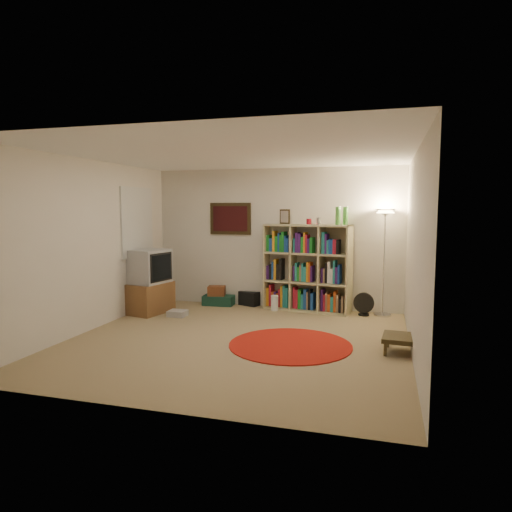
{
  "coord_description": "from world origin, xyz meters",
  "views": [
    {
      "loc": [
        1.89,
        -5.74,
        1.79
      ],
      "look_at": [
        0.1,
        0.6,
        1.1
      ],
      "focal_mm": 32.0,
      "sensor_mm": 36.0,
      "label": 1
    }
  ],
  "objects": [
    {
      "name": "wicker_basket",
      "position": [
        -1.07,
        2.07,
        0.27
      ],
      "size": [
        0.35,
        0.28,
        0.18
      ],
      "rotation": [
        0.0,
        0.0,
        0.2
      ],
      "color": "#5B2A16",
      "rests_on": "suitcase"
    },
    {
      "name": "tv_stand",
      "position": [
        -1.96,
        1.19,
        0.53
      ],
      "size": [
        0.67,
        0.84,
        1.09
      ],
      "rotation": [
        0.0,
        0.0,
        -0.21
      ],
      "color": "brown",
      "rests_on": "ground"
    },
    {
      "name": "red_rug",
      "position": [
        0.74,
        -0.01,
        0.01
      ],
      "size": [
        1.62,
        1.62,
        0.01
      ],
      "color": "#96130A",
      "rests_on": "ground"
    },
    {
      "name": "floor_lamp",
      "position": [
        1.9,
        2.05,
        1.48
      ],
      "size": [
        0.42,
        0.42,
        1.78
      ],
      "rotation": [
        0.0,
        0.0,
        -0.25
      ],
      "color": "silver",
      "rests_on": "ground"
    },
    {
      "name": "paper_towel",
      "position": [
        0.06,
        1.93,
        0.13
      ],
      "size": [
        0.17,
        0.17,
        0.27
      ],
      "rotation": [
        0.0,
        0.0,
        0.38
      ],
      "color": "white",
      "rests_on": "ground"
    },
    {
      "name": "floor_fan",
      "position": [
        1.59,
        1.96,
        0.2
      ],
      "size": [
        0.34,
        0.19,
        0.39
      ],
      "rotation": [
        0.0,
        0.0,
        -0.07
      ],
      "color": "black",
      "rests_on": "ground"
    },
    {
      "name": "duffel_bag",
      "position": [
        -0.47,
        2.27,
        0.13
      ],
      "size": [
        0.46,
        0.42,
        0.26
      ],
      "rotation": [
        0.0,
        0.0,
        -0.38
      ],
      "color": "black",
      "rests_on": "ground"
    },
    {
      "name": "bookshelf",
      "position": [
        0.59,
        2.11,
        0.73
      ],
      "size": [
        1.56,
        0.66,
        1.82
      ],
      "rotation": [
        0.0,
        0.0,
        -0.15
      ],
      "color": "tan",
      "rests_on": "ground"
    },
    {
      "name": "dvd_box",
      "position": [
        -1.39,
        1.07,
        0.05
      ],
      "size": [
        0.3,
        0.25,
        0.1
      ],
      "rotation": [
        0.0,
        0.0,
        -0.01
      ],
      "color": "#A6A6AA",
      "rests_on": "ground"
    },
    {
      "name": "suitcase",
      "position": [
        -1.04,
        2.12,
        0.09
      ],
      "size": [
        0.57,
        0.39,
        0.18
      ],
      "rotation": [
        0.0,
        0.0,
        0.05
      ],
      "color": "#13362A",
      "rests_on": "ground"
    },
    {
      "name": "room",
      "position": [
        -0.05,
        0.05,
        1.26
      ],
      "size": [
        4.54,
        4.54,
        2.54
      ],
      "color": "#917A55",
      "rests_on": "ground"
    },
    {
      "name": "side_table",
      "position": [
        2.14,
        0.05,
        0.18
      ],
      "size": [
        0.51,
        0.51,
        0.22
      ],
      "rotation": [
        0.0,
        0.0,
        -0.08
      ],
      "color": "black",
      "rests_on": "ground"
    }
  ]
}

